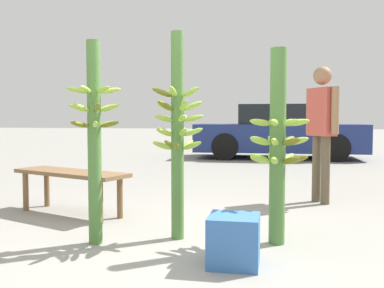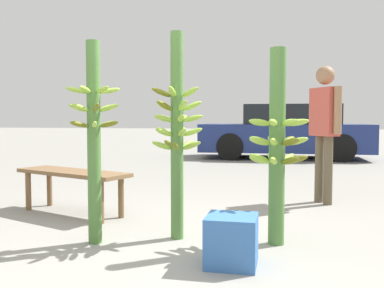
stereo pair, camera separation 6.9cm
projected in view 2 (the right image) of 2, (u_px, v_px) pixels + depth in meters
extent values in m
plane|color=gray|center=(172.00, 251.00, 3.27)|extent=(80.00, 80.00, 0.00)
cylinder|color=#4C7A38|center=(94.00, 143.00, 3.43)|extent=(0.11, 0.11, 1.63)
ellipsoid|color=#93BC3D|center=(110.00, 91.00, 3.44)|extent=(0.17, 0.11, 0.07)
ellipsoid|color=#93BC3D|center=(101.00, 91.00, 3.53)|extent=(0.05, 0.17, 0.07)
ellipsoid|color=#93BC3D|center=(85.00, 91.00, 3.50)|extent=(0.16, 0.12, 0.07)
ellipsoid|color=#93BC3D|center=(76.00, 90.00, 3.37)|extent=(0.17, 0.11, 0.07)
ellipsoid|color=#93BC3D|center=(85.00, 89.00, 3.28)|extent=(0.05, 0.17, 0.07)
ellipsoid|color=#93BC3D|center=(103.00, 90.00, 3.31)|extent=(0.16, 0.12, 0.07)
ellipsoid|color=#656718|center=(96.00, 107.00, 3.29)|extent=(0.13, 0.16, 0.09)
ellipsoid|color=#93BC3D|center=(109.00, 108.00, 3.40)|extent=(0.17, 0.05, 0.09)
ellipsoid|color=#93BC3D|center=(106.00, 108.00, 3.51)|extent=(0.11, 0.17, 0.09)
ellipsoid|color=#93BC3D|center=(91.00, 108.00, 3.53)|extent=(0.13, 0.16, 0.09)
ellipsoid|color=#93BC3D|center=(78.00, 108.00, 3.43)|extent=(0.17, 0.05, 0.09)
ellipsoid|color=#93BC3D|center=(80.00, 108.00, 3.31)|extent=(0.11, 0.17, 0.09)
ellipsoid|color=#93BC3D|center=(93.00, 124.00, 3.55)|extent=(0.11, 0.17, 0.07)
ellipsoid|color=#93BC3D|center=(79.00, 124.00, 3.45)|extent=(0.17, 0.05, 0.07)
ellipsoid|color=#656718|center=(79.00, 124.00, 3.33)|extent=(0.12, 0.16, 0.07)
ellipsoid|color=#93BC3D|center=(95.00, 124.00, 3.29)|extent=(0.11, 0.17, 0.07)
ellipsoid|color=#656718|center=(109.00, 124.00, 3.39)|extent=(0.17, 0.05, 0.07)
ellipsoid|color=#93BC3D|center=(108.00, 124.00, 3.51)|extent=(0.12, 0.16, 0.07)
cylinder|color=#4C7A38|center=(177.00, 136.00, 3.56)|extent=(0.11, 0.11, 1.73)
ellipsoid|color=#93BC3D|center=(172.00, 91.00, 3.41)|extent=(0.05, 0.18, 0.11)
ellipsoid|color=#93BC3D|center=(190.00, 92.00, 3.47)|extent=(0.18, 0.10, 0.11)
ellipsoid|color=#93BC3D|center=(189.00, 93.00, 3.62)|extent=(0.14, 0.16, 0.11)
ellipsoid|color=#93BC3D|center=(172.00, 93.00, 3.65)|extent=(0.13, 0.17, 0.11)
ellipsoid|color=#656718|center=(161.00, 92.00, 3.53)|extent=(0.18, 0.09, 0.11)
ellipsoid|color=#93BC3D|center=(192.00, 106.00, 3.55)|extent=(0.18, 0.09, 0.11)
ellipsoid|color=#93BC3D|center=(181.00, 106.00, 3.67)|extent=(0.05, 0.17, 0.11)
ellipsoid|color=#93BC3D|center=(164.00, 106.00, 3.61)|extent=(0.18, 0.10, 0.11)
ellipsoid|color=#656718|center=(165.00, 106.00, 3.46)|extent=(0.14, 0.17, 0.11)
ellipsoid|color=#93BC3D|center=(183.00, 105.00, 3.43)|extent=(0.14, 0.17, 0.11)
ellipsoid|color=#93BC3D|center=(163.00, 118.00, 3.48)|extent=(0.15, 0.16, 0.08)
ellipsoid|color=#93BC3D|center=(181.00, 118.00, 3.42)|extent=(0.12, 0.18, 0.08)
ellipsoid|color=#93BC3D|center=(193.00, 118.00, 3.54)|extent=(0.18, 0.07, 0.08)
ellipsoid|color=#93BC3D|center=(183.00, 118.00, 3.67)|extent=(0.07, 0.18, 0.08)
ellipsoid|color=#93BC3D|center=(165.00, 118.00, 3.63)|extent=(0.18, 0.12, 0.08)
ellipsoid|color=#93BC3D|center=(182.00, 132.00, 3.68)|extent=(0.06, 0.18, 0.10)
ellipsoid|color=#93BC3D|center=(165.00, 132.00, 3.63)|extent=(0.18, 0.11, 0.10)
ellipsoid|color=#93BC3D|center=(164.00, 132.00, 3.48)|extent=(0.15, 0.16, 0.10)
ellipsoid|color=#93BC3D|center=(182.00, 132.00, 3.43)|extent=(0.13, 0.17, 0.10)
ellipsoid|color=#93BC3D|center=(193.00, 132.00, 3.56)|extent=(0.18, 0.09, 0.10)
ellipsoid|color=#656718|center=(176.00, 146.00, 3.43)|extent=(0.07, 0.18, 0.10)
ellipsoid|color=#93BC3D|center=(191.00, 146.00, 3.52)|extent=(0.18, 0.07, 0.10)
ellipsoid|color=#93BC3D|center=(187.00, 145.00, 3.66)|extent=(0.12, 0.18, 0.10)
ellipsoid|color=#656718|center=(169.00, 144.00, 3.67)|extent=(0.16, 0.16, 0.10)
ellipsoid|color=#93BC3D|center=(162.00, 146.00, 3.53)|extent=(0.18, 0.12, 0.10)
cylinder|color=#4C7A38|center=(277.00, 147.00, 3.40)|extent=(0.13, 0.13, 1.57)
ellipsoid|color=#93BC3D|center=(273.00, 123.00, 3.25)|extent=(0.09, 0.20, 0.08)
ellipsoid|color=#93BC3D|center=(290.00, 123.00, 3.26)|extent=(0.17, 0.18, 0.08)
ellipsoid|color=#93BC3D|center=(297.00, 122.00, 3.36)|extent=(0.19, 0.06, 0.08)
ellipsoid|color=#93BC3D|center=(289.00, 122.00, 3.49)|extent=(0.16, 0.19, 0.08)
ellipsoid|color=#93BC3D|center=(273.00, 122.00, 3.54)|extent=(0.10, 0.20, 0.08)
ellipsoid|color=#93BC3D|center=(260.00, 122.00, 3.48)|extent=(0.20, 0.12, 0.08)
ellipsoid|color=#93BC3D|center=(260.00, 122.00, 3.35)|extent=(0.19, 0.14, 0.08)
ellipsoid|color=#656718|center=(288.00, 140.00, 3.50)|extent=(0.15, 0.19, 0.09)
ellipsoid|color=#93BC3D|center=(272.00, 140.00, 3.55)|extent=(0.11, 0.20, 0.09)
ellipsoid|color=#93BC3D|center=(260.00, 141.00, 3.48)|extent=(0.20, 0.12, 0.09)
ellipsoid|color=#93BC3D|center=(260.00, 141.00, 3.35)|extent=(0.19, 0.14, 0.09)
ellipsoid|color=#93BC3D|center=(274.00, 142.00, 3.26)|extent=(0.08, 0.20, 0.09)
ellipsoid|color=#656718|center=(290.00, 142.00, 3.27)|extent=(0.17, 0.18, 0.09)
ellipsoid|color=#93BC3D|center=(296.00, 141.00, 3.38)|extent=(0.20, 0.07, 0.09)
ellipsoid|color=#656718|center=(296.00, 159.00, 3.39)|extent=(0.20, 0.07, 0.10)
ellipsoid|color=#93BC3D|center=(288.00, 158.00, 3.51)|extent=(0.15, 0.19, 0.10)
ellipsoid|color=#93BC3D|center=(272.00, 157.00, 3.56)|extent=(0.11, 0.20, 0.10)
ellipsoid|color=#93BC3D|center=(260.00, 158.00, 3.49)|extent=(0.20, 0.12, 0.10)
ellipsoid|color=#93BC3D|center=(260.00, 160.00, 3.36)|extent=(0.19, 0.14, 0.10)
ellipsoid|color=#93BC3D|center=(274.00, 161.00, 3.27)|extent=(0.08, 0.20, 0.10)
ellipsoid|color=#656718|center=(290.00, 161.00, 3.28)|extent=(0.17, 0.18, 0.10)
cylinder|color=brown|center=(319.00, 169.00, 5.16)|extent=(0.14, 0.14, 0.81)
cylinder|color=brown|center=(328.00, 171.00, 5.00)|extent=(0.14, 0.14, 0.81)
cube|color=#BF4C3F|center=(325.00, 112.00, 5.04)|extent=(0.34, 0.40, 0.57)
cylinder|color=#936B4C|center=(313.00, 111.00, 5.25)|extent=(0.12, 0.12, 0.54)
cylinder|color=#936B4C|center=(338.00, 110.00, 4.82)|extent=(0.12, 0.12, 0.54)
sphere|color=#936B4C|center=(325.00, 75.00, 5.02)|extent=(0.22, 0.22, 0.22)
cube|color=brown|center=(72.00, 173.00, 4.52)|extent=(1.41, 0.85, 0.04)
cylinder|color=brown|center=(49.00, 188.00, 4.96)|extent=(0.06, 0.06, 0.42)
cylinder|color=brown|center=(121.00, 197.00, 4.35)|extent=(0.06, 0.06, 0.42)
cylinder|color=brown|center=(28.00, 191.00, 4.72)|extent=(0.06, 0.06, 0.42)
cylinder|color=brown|center=(101.00, 202.00, 4.11)|extent=(0.06, 0.06, 0.42)
cube|color=navy|center=(284.00, 138.00, 10.94)|extent=(4.24, 1.89, 0.69)
cube|color=black|center=(291.00, 114.00, 10.87)|extent=(2.35, 1.69, 0.49)
cylinder|color=black|center=(230.00, 147.00, 10.39)|extent=(0.66, 0.22, 0.66)
cylinder|color=black|center=(235.00, 143.00, 11.97)|extent=(0.66, 0.22, 0.66)
cylinder|color=black|center=(342.00, 148.00, 9.93)|extent=(0.66, 0.22, 0.66)
cylinder|color=black|center=(332.00, 144.00, 11.50)|extent=(0.66, 0.22, 0.66)
cube|color=#386BB2|center=(232.00, 240.00, 2.94)|extent=(0.34, 0.34, 0.34)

